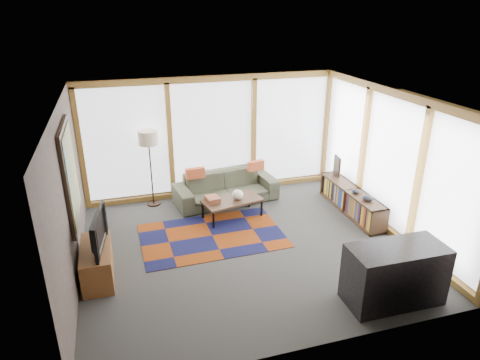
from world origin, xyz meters
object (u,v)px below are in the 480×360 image
object	(u,v)px
sofa	(226,188)
bookshelf	(351,201)
television	(93,232)
floor_lamp	(151,169)
bar_counter	(395,274)
tv_console	(97,263)
coffee_table	(232,208)

from	to	relation	value
sofa	bookshelf	distance (m)	2.61
television	sofa	bearing A→B (deg)	-42.65
floor_lamp	bar_counter	world-z (taller)	floor_lamp
tv_console	television	world-z (taller)	television
floor_lamp	television	size ratio (longest dim) A/B	1.67
tv_console	bar_counter	distance (m)	4.39
floor_lamp	bookshelf	world-z (taller)	floor_lamp
television	bar_counter	xyz separation A→B (m)	(4.01, -1.76, -0.38)
television	bar_counter	size ratio (longest dim) A/B	0.71
tv_console	television	distance (m)	0.54
floor_lamp	tv_console	distance (m)	2.70
coffee_table	television	distance (m)	2.94
tv_console	bar_counter	bearing A→B (deg)	-23.66
floor_lamp	bookshelf	size ratio (longest dim) A/B	0.80
bookshelf	television	world-z (taller)	television
floor_lamp	bar_counter	size ratio (longest dim) A/B	1.18
sofa	tv_console	world-z (taller)	sofa
bookshelf	television	size ratio (longest dim) A/B	2.10
sofa	floor_lamp	size ratio (longest dim) A/B	1.34
bookshelf	sofa	bearing A→B (deg)	151.83
sofa	television	bearing A→B (deg)	-147.50
coffee_table	bookshelf	world-z (taller)	bookshelf
sofa	bookshelf	world-z (taller)	sofa
tv_console	bar_counter	xyz separation A→B (m)	(4.02, -1.76, 0.16)
television	floor_lamp	bearing A→B (deg)	-16.14
coffee_table	bookshelf	xyz separation A→B (m)	(2.37, -0.48, 0.06)
sofa	bar_counter	size ratio (longest dim) A/B	1.58
sofa	bookshelf	size ratio (longest dim) A/B	1.07
coffee_table	television	world-z (taller)	television
coffee_table	bar_counter	distance (m)	3.48
sofa	television	distance (m)	3.39
coffee_table	floor_lamp	bearing A→B (deg)	144.09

